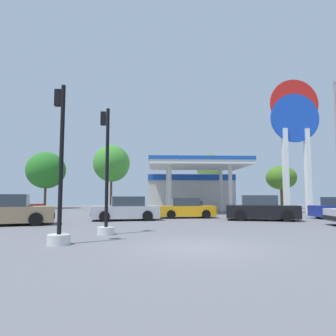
# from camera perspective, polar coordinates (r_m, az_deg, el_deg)

# --- Properties ---
(ground_plane) EXTENTS (90.00, 90.00, 0.00)m
(ground_plane) POSITION_cam_1_polar(r_m,az_deg,el_deg) (9.77, 5.63, -14.41)
(ground_plane) COLOR slate
(ground_plane) RESTS_ON ground
(gas_station) EXTENTS (9.18, 13.94, 4.84)m
(gas_station) POSITION_cam_1_polar(r_m,az_deg,el_deg) (34.47, 3.99, -3.96)
(gas_station) COLOR beige
(gas_station) RESTS_ON ground
(station_pole_sign) EXTENTS (4.53, 0.56, 12.34)m
(station_pole_sign) POSITION_cam_1_polar(r_m,az_deg,el_deg) (30.85, 22.46, 7.07)
(station_pole_sign) COLOR white
(station_pole_sign) RESTS_ON ground
(car_0) EXTENTS (4.50, 2.48, 1.53)m
(car_0) POSITION_cam_1_polar(r_m,az_deg,el_deg) (20.16, -7.84, -7.61)
(car_0) COLOR black
(car_0) RESTS_ON ground
(car_1) EXTENTS (4.05, 2.01, 1.41)m
(car_1) POSITION_cam_1_polar(r_m,az_deg,el_deg) (22.20, 3.41, -7.55)
(car_1) COLOR black
(car_1) RESTS_ON ground
(car_2) EXTENTS (4.96, 3.13, 1.65)m
(car_2) POSITION_cam_1_polar(r_m,az_deg,el_deg) (18.73, -27.47, -7.10)
(car_2) COLOR black
(car_2) RESTS_ON ground
(car_5) EXTENTS (4.80, 2.92, 1.60)m
(car_5) POSITION_cam_1_polar(r_m,az_deg,el_deg) (20.89, 16.89, -7.25)
(car_5) COLOR black
(car_5) RESTS_ON ground
(car_6) EXTENTS (4.83, 2.72, 1.63)m
(car_6) POSITION_cam_1_polar(r_m,az_deg,el_deg) (24.95, -27.66, -6.48)
(car_6) COLOR black
(car_6) RESTS_ON ground
(traffic_signal_0) EXTENTS (0.70, 0.71, 5.23)m
(traffic_signal_0) POSITION_cam_1_polar(r_m,az_deg,el_deg) (12.97, -11.40, -4.82)
(traffic_signal_0) COLOR silver
(traffic_signal_0) RESTS_ON ground
(traffic_signal_1) EXTENTS (0.73, 0.73, 5.29)m
(traffic_signal_1) POSITION_cam_1_polar(r_m,az_deg,el_deg) (10.73, -19.42, -5.11)
(traffic_signal_1) COLOR silver
(traffic_signal_1) RESTS_ON ground
(tree_0) EXTENTS (4.76, 4.76, 6.99)m
(tree_0) POSITION_cam_1_polar(r_m,az_deg,el_deg) (41.12, -21.65, -0.39)
(tree_0) COLOR brown
(tree_0) RESTS_ON ground
(tree_1) EXTENTS (4.28, 4.28, 7.56)m
(tree_1) POSITION_cam_1_polar(r_m,az_deg,el_deg) (37.01, -10.41, 0.83)
(tree_1) COLOR brown
(tree_1) RESTS_ON ground
(tree_2) EXTENTS (3.17, 3.17, 6.62)m
(tree_2) POSITION_cam_1_polar(r_m,az_deg,el_deg) (37.63, 7.71, 0.05)
(tree_2) COLOR brown
(tree_2) RESTS_ON ground
(tree_3) EXTENTS (3.73, 3.73, 5.32)m
(tree_3) POSITION_cam_1_polar(r_m,az_deg,el_deg) (41.02, 20.21, -1.70)
(tree_3) COLOR brown
(tree_3) RESTS_ON ground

